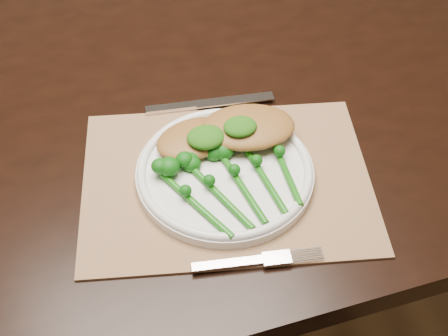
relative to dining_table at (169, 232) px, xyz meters
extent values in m
plane|color=brown|center=(-0.09, 0.06, -0.38)|extent=(4.00, 4.00, 0.00)
cube|color=black|center=(0.00, 0.00, 0.35)|extent=(1.67, 1.03, 0.04)
cube|color=#916C4A|center=(0.08, -0.21, 0.37)|extent=(0.45, 0.35, 0.00)
cylinder|color=white|center=(0.07, -0.20, 0.38)|extent=(0.26, 0.26, 0.02)
torus|color=white|center=(0.07, -0.20, 0.39)|extent=(0.25, 0.25, 0.01)
cube|color=silver|center=(0.02, -0.04, 0.38)|extent=(0.08, 0.02, 0.01)
cube|color=silver|center=(0.12, -0.05, 0.38)|extent=(0.13, 0.02, 0.00)
cube|color=silver|center=(0.05, -0.35, 0.38)|extent=(0.10, 0.02, 0.01)
ellipsoid|color=olive|center=(0.04, -0.14, 0.40)|extent=(0.13, 0.11, 0.02)
ellipsoid|color=olive|center=(0.12, -0.14, 0.41)|extent=(0.15, 0.11, 0.03)
ellipsoid|color=#15480A|center=(0.06, -0.16, 0.42)|extent=(0.06, 0.05, 0.02)
ellipsoid|color=#15480A|center=(0.11, -0.15, 0.43)|extent=(0.05, 0.04, 0.02)
camera|label=1|loc=(-0.05, -0.78, 1.05)|focal=50.00mm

